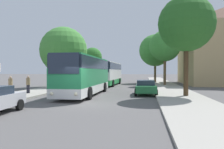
{
  "coord_description": "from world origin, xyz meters",
  "views": [
    {
      "loc": [
        4.14,
        -14.28,
        2.2
      ],
      "look_at": [
        -0.03,
        12.82,
        1.8
      ],
      "focal_mm": 35.0,
      "sensor_mm": 36.0,
      "label": 1
    }
  ],
  "objects": [
    {
      "name": "pedestrian_waiting_far",
      "position": [
        -7.72,
        3.46,
        0.96
      ],
      "size": [
        0.36,
        0.36,
        1.63
      ],
      "rotation": [
        0.0,
        0.0,
        4.48
      ],
      "color": "#23232D",
      "rests_on": "sidewalk_left"
    },
    {
      "name": "tree_left_near",
      "position": [
        -8.11,
        35.39,
        5.53
      ],
      "size": [
        4.4,
        4.4,
        7.6
      ],
      "color": "#513D23",
      "rests_on": "sidewalk_left"
    },
    {
      "name": "bus_middle",
      "position": [
        -1.62,
        19.65,
        1.9
      ],
      "size": [
        2.94,
        12.05,
        3.56
      ],
      "rotation": [
        0.0,
        0.0,
        -0.02
      ],
      "color": "#238942",
      "rests_on": "ground_plane"
    },
    {
      "name": "tree_left_far",
      "position": [
        -7.07,
        14.55,
        5.08
      ],
      "size": [
        6.48,
        6.48,
        8.17
      ],
      "color": "#47331E",
      "rests_on": "sidewalk_left"
    },
    {
      "name": "pedestrian_walking_back",
      "position": [
        -6.76,
        4.74,
        0.97
      ],
      "size": [
        0.36,
        0.36,
        1.63
      ],
      "rotation": [
        0.0,
        0.0,
        3.5
      ],
      "color": "#23232D",
      "rests_on": "sidewalk_left"
    },
    {
      "name": "tree_right_near",
      "position": [
        5.88,
        26.61,
        6.04
      ],
      "size": [
        5.85,
        5.85,
        8.83
      ],
      "color": "brown",
      "rests_on": "sidewalk_right"
    },
    {
      "name": "tree_right_mid",
      "position": [
        7.01,
        19.44,
        6.01
      ],
      "size": [
        4.69,
        4.69,
        8.23
      ],
      "color": "brown",
      "rests_on": "sidewalk_right"
    },
    {
      "name": "tree_right_far",
      "position": [
        7.49,
        4.71,
        6.15
      ],
      "size": [
        4.66,
        4.66,
        8.36
      ],
      "color": "#47331E",
      "rests_on": "sidewalk_right"
    },
    {
      "name": "parked_car_right_near",
      "position": [
        4.15,
        6.35,
        0.73
      ],
      "size": [
        2.11,
        4.3,
        1.37
      ],
      "rotation": [
        0.0,
        0.0,
        3.17
      ],
      "color": "#236B38",
      "rests_on": "ground_plane"
    },
    {
      "name": "bus_front",
      "position": [
        -1.42,
        5.42,
        1.86
      ],
      "size": [
        2.81,
        11.24,
        3.49
      ],
      "rotation": [
        0.0,
        0.0,
        0.01
      ],
      "color": "silver",
      "rests_on": "ground_plane"
    },
    {
      "name": "ground_plane",
      "position": [
        0.0,
        0.0,
        0.0
      ],
      "size": [
        300.0,
        300.0,
        0.0
      ],
      "primitive_type": "plane",
      "color": "#565454",
      "rests_on": "ground"
    },
    {
      "name": "sidewalk_right",
      "position": [
        7.0,
        0.0,
        0.07
      ],
      "size": [
        4.0,
        120.0,
        0.15
      ],
      "primitive_type": "cube",
      "color": "#A39E93",
      "rests_on": "ground_plane"
    }
  ]
}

